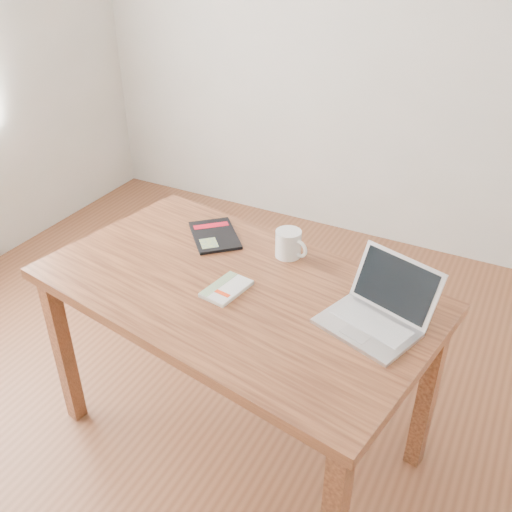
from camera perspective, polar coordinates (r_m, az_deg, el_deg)
The scene contains 6 objects.
room at distance 1.59m, azimuth -7.07°, elevation 13.10°, with size 4.04×4.04×2.70m.
desk at distance 2.00m, azimuth -2.08°, elevation -5.08°, with size 1.46×0.99×0.75m.
white_guidebook at distance 1.92m, azimuth -2.96°, elevation -3.30°, with size 0.13×0.18×0.02m.
black_guidebook at distance 2.23m, azimuth -4.16°, elevation 2.09°, with size 0.29×0.29×0.01m.
laptop at distance 1.80m, azimuth 12.04°, elevation -5.46°, with size 0.36×0.35×0.19m.
coffee_mug at distance 2.08m, azimuth 3.31°, elevation 1.26°, with size 0.13×0.10×0.10m.
Camera 1 is at (0.79, -1.23, 1.86)m, focal length 40.00 mm.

